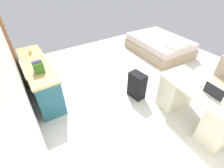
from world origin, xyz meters
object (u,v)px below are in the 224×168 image
(office_chair, at_px, (221,84))
(computer_mouse, at_px, (201,85))
(desk, at_px, (197,105))
(suitcase_black, at_px, (137,86))
(laptop, at_px, (215,93))
(credenza, at_px, (41,79))
(figurine_small, at_px, (30,52))
(bed, at_px, (159,45))

(office_chair, relative_size, computer_mouse, 9.40)
(desk, relative_size, suitcase_black, 2.54)
(office_chair, relative_size, laptop, 2.87)
(desk, xyz_separation_m, credenza, (2.29, 2.14, 0.01))
(desk, distance_m, credenza, 3.14)
(computer_mouse, bearing_deg, suitcase_black, 31.46)
(office_chair, relative_size, suitcase_black, 1.60)
(laptop, distance_m, figurine_small, 3.59)
(figurine_small, bearing_deg, office_chair, -130.73)
(bed, relative_size, figurine_small, 17.78)
(suitcase_black, relative_size, figurine_small, 5.34)
(laptop, relative_size, figurine_small, 2.98)
(office_chair, xyz_separation_m, laptop, (-0.26, 0.93, 0.37))
(suitcase_black, bearing_deg, desk, -163.57)
(desk, xyz_separation_m, office_chair, (0.09, -0.91, 0.03))
(laptop, distance_m, computer_mouse, 0.27)
(computer_mouse, bearing_deg, desk, 153.94)
(office_chair, height_order, suitcase_black, office_chair)
(computer_mouse, bearing_deg, bed, -28.25)
(suitcase_black, distance_m, figurine_small, 2.41)
(desk, relative_size, bed, 0.76)
(office_chair, distance_m, bed, 2.39)
(figurine_small, bearing_deg, bed, -95.12)
(office_chair, xyz_separation_m, bed, (2.30, -0.64, -0.18))
(office_chair, height_order, laptop, laptop)
(suitcase_black, height_order, laptop, laptop)
(bed, bearing_deg, figurine_small, 84.88)
(desk, height_order, bed, desk)
(office_chair, xyz_separation_m, figurine_small, (2.63, 3.06, 0.43))
(desk, bearing_deg, bed, -33.08)
(laptop, bearing_deg, office_chair, -74.27)
(laptop, xyz_separation_m, figurine_small, (2.89, 2.13, 0.06))
(bed, distance_m, computer_mouse, 2.80)
(desk, height_order, credenza, credenza)
(figurine_small, bearing_deg, suitcase_black, -133.94)
(credenza, height_order, suitcase_black, credenza)
(laptop, relative_size, computer_mouse, 3.28)
(credenza, relative_size, computer_mouse, 18.00)
(office_chair, distance_m, suitcase_black, 1.70)
(bed, xyz_separation_m, computer_mouse, (-2.30, 1.51, 0.51))
(desk, xyz_separation_m, laptop, (-0.18, 0.02, 0.40))
(office_chair, height_order, credenza, office_chair)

